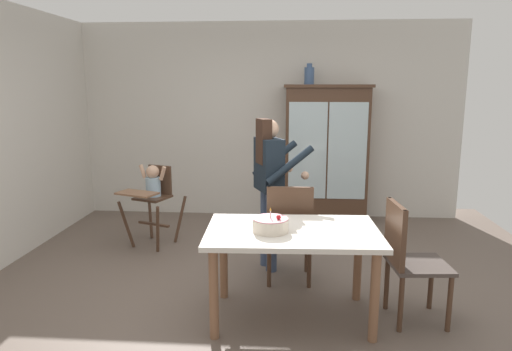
% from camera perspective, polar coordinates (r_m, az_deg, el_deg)
% --- Properties ---
extents(ground_plane, '(6.24, 6.24, 0.00)m').
position_cam_1_polar(ground_plane, '(4.29, -0.45, -14.43)').
color(ground_plane, '#66564C').
extents(wall_back, '(5.32, 0.06, 2.70)m').
position_cam_1_polar(wall_back, '(6.51, 1.50, 6.75)').
color(wall_back, beige).
rests_on(wall_back, ground_plane).
extents(china_cabinet, '(1.15, 0.48, 1.86)m').
position_cam_1_polar(china_cabinet, '(6.30, 8.67, 2.68)').
color(china_cabinet, '#4C3323').
rests_on(china_cabinet, ground_plane).
extents(ceramic_vase, '(0.13, 0.13, 0.27)m').
position_cam_1_polar(ceramic_vase, '(6.23, 6.62, 12.25)').
color(ceramic_vase, '#3D567F').
rests_on(ceramic_vase, china_cabinet).
extents(high_chair_with_toddler, '(0.74, 0.81, 0.95)m').
position_cam_1_polar(high_chair_with_toddler, '(5.44, -12.69, -1.83)').
color(high_chair_with_toddler, '#4C3323').
rests_on(high_chair_with_toddler, ground_plane).
extents(adult_person, '(0.64, 0.63, 1.53)m').
position_cam_1_polar(adult_person, '(4.56, 1.70, 0.00)').
color(adult_person, '#3D4C6B').
rests_on(adult_person, ground_plane).
extents(dining_table, '(1.38, 0.91, 0.74)m').
position_cam_1_polar(dining_table, '(3.66, 4.54, -8.26)').
color(dining_table, silver).
rests_on(dining_table, ground_plane).
extents(birthday_cake, '(0.28, 0.28, 0.19)m').
position_cam_1_polar(birthday_cake, '(3.56, 1.81, -6.12)').
color(birthday_cake, beige).
rests_on(birthday_cake, dining_table).
extents(dining_chair_far_side, '(0.45, 0.45, 0.96)m').
position_cam_1_polar(dining_chair_far_side, '(4.30, 4.16, -6.40)').
color(dining_chair_far_side, '#4C3323').
rests_on(dining_chair_far_side, ground_plane).
extents(dining_chair_right_end, '(0.48, 0.48, 0.96)m').
position_cam_1_polar(dining_chair_right_end, '(3.83, 18.16, -9.19)').
color(dining_chair_right_end, '#4C3323').
rests_on(dining_chair_right_end, ground_plane).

